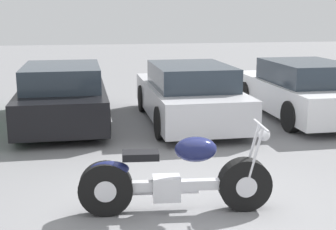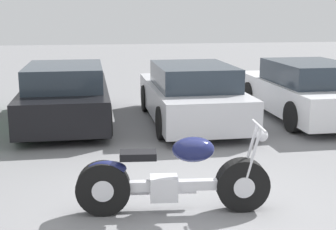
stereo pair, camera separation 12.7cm
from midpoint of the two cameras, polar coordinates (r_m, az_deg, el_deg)
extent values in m
plane|color=slate|center=(6.02, 3.28, -11.42)|extent=(60.00, 60.00, 0.00)
cylinder|color=black|center=(5.97, 8.71, -8.35)|extent=(0.68, 0.26, 0.66)
cylinder|color=silver|center=(5.97, 8.71, -8.35)|extent=(0.29, 0.24, 0.26)
cylinder|color=black|center=(5.82, -8.22, -8.88)|extent=(0.68, 0.26, 0.66)
cylinder|color=silver|center=(5.82, -8.22, -8.88)|extent=(0.29, 0.24, 0.26)
cube|color=silver|center=(5.83, 0.35, -8.55)|extent=(1.32, 0.24, 0.12)
cube|color=silver|center=(5.83, -0.83, -8.89)|extent=(0.36, 0.27, 0.30)
ellipsoid|color=#191E4C|center=(5.70, 2.76, -4.19)|extent=(0.55, 0.41, 0.31)
cube|color=black|center=(5.67, -3.99, -4.94)|extent=(0.46, 0.28, 0.09)
ellipsoid|color=#191E4C|center=(5.73, -7.80, -6.56)|extent=(0.50, 0.25, 0.20)
cylinder|color=silver|center=(5.78, 9.91, -5.13)|extent=(0.22, 0.06, 0.76)
cylinder|color=silver|center=(5.95, 9.47, -4.61)|extent=(0.22, 0.06, 0.76)
cylinder|color=silver|center=(5.79, 10.69, -1.28)|extent=(0.09, 0.62, 0.03)
sphere|color=silver|center=(5.83, 11.02, -2.41)|extent=(0.15, 0.15, 0.15)
cylinder|color=silver|center=(5.99, -3.24, -9.35)|extent=(1.32, 0.21, 0.08)
cube|color=black|center=(10.60, -12.95, 1.71)|extent=(1.79, 4.29, 0.67)
cube|color=#28333D|center=(10.25, -13.17, 4.60)|extent=(1.58, 2.23, 0.48)
cylinder|color=black|center=(12.00, -16.65, 1.86)|extent=(0.20, 0.65, 0.65)
cylinder|color=black|center=(11.93, -8.66, 2.19)|extent=(0.20, 0.65, 0.65)
cylinder|color=black|center=(9.42, -18.29, -1.09)|extent=(0.20, 0.65, 0.65)
cylinder|color=black|center=(9.33, -8.08, -0.70)|extent=(0.20, 0.65, 0.65)
cube|color=#BCBCC1|center=(10.45, 2.10, 1.88)|extent=(1.79, 4.29, 0.67)
cube|color=#28333D|center=(10.11, 2.44, 4.81)|extent=(1.58, 2.23, 0.48)
cylinder|color=black|center=(11.63, -3.35, 2.05)|extent=(0.20, 0.65, 0.65)
cylinder|color=black|center=(11.94, 4.63, 2.31)|extent=(0.20, 0.65, 0.65)
cylinder|color=black|center=(9.05, -1.25, -0.98)|extent=(0.20, 0.65, 0.65)
cylinder|color=black|center=(9.46, 8.79, -0.54)|extent=(0.20, 0.65, 0.65)
cube|color=white|center=(11.42, 15.53, 2.34)|extent=(1.79, 4.29, 0.67)
cube|color=#28333D|center=(11.11, 16.28, 5.02)|extent=(1.58, 2.23, 0.48)
cylinder|color=black|center=(12.33, 9.30, 2.51)|extent=(0.20, 0.65, 0.65)
cylinder|color=black|center=(12.99, 16.27, 2.68)|extent=(0.20, 0.65, 0.65)
cylinder|color=black|center=(9.92, 14.44, -0.17)|extent=(0.20, 0.65, 0.65)
camera|label=1|loc=(0.06, -90.50, -0.11)|focal=50.00mm
camera|label=2|loc=(0.06, 89.50, 0.11)|focal=50.00mm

